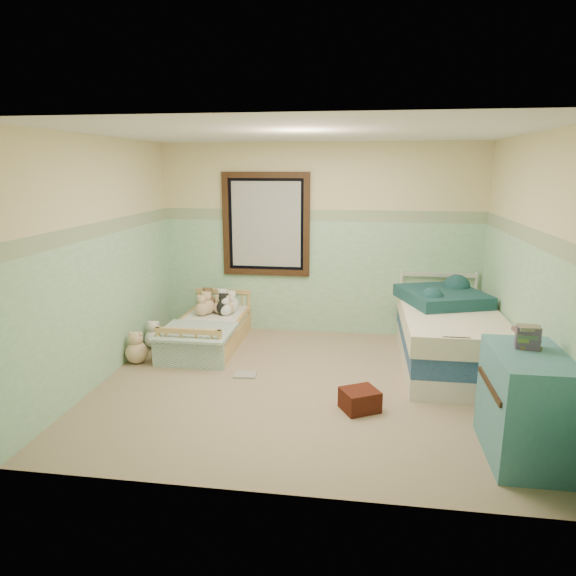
# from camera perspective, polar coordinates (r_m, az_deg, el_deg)

# --- Properties ---
(floor) EXTENTS (4.20, 3.60, 0.02)m
(floor) POSITION_cam_1_polar(r_m,az_deg,el_deg) (5.34, 1.64, -10.94)
(floor) COLOR gray
(floor) RESTS_ON ground
(ceiling) EXTENTS (4.20, 3.60, 0.02)m
(ceiling) POSITION_cam_1_polar(r_m,az_deg,el_deg) (4.87, 1.85, 17.17)
(ceiling) COLOR silver
(ceiling) RESTS_ON wall_back
(wall_back) EXTENTS (4.20, 0.04, 2.50)m
(wall_back) POSITION_cam_1_polar(r_m,az_deg,el_deg) (6.72, 3.49, 5.36)
(wall_back) COLOR beige
(wall_back) RESTS_ON floor
(wall_front) EXTENTS (4.20, 0.04, 2.50)m
(wall_front) POSITION_cam_1_polar(r_m,az_deg,el_deg) (3.22, -1.91, -3.62)
(wall_front) COLOR beige
(wall_front) RESTS_ON floor
(wall_left) EXTENTS (0.04, 3.60, 2.50)m
(wall_left) POSITION_cam_1_polar(r_m,az_deg,el_deg) (5.59, -20.22, 2.89)
(wall_left) COLOR beige
(wall_left) RESTS_ON floor
(wall_right) EXTENTS (0.04, 3.60, 2.50)m
(wall_right) POSITION_cam_1_polar(r_m,az_deg,el_deg) (5.16, 25.59, 1.58)
(wall_right) COLOR beige
(wall_right) RESTS_ON floor
(wainscot_mint) EXTENTS (4.20, 0.01, 1.50)m
(wainscot_mint) POSITION_cam_1_polar(r_m,az_deg,el_deg) (6.79, 3.42, 1.16)
(wainscot_mint) COLOR #7BB481
(wainscot_mint) RESTS_ON floor
(border_strip) EXTENTS (4.20, 0.01, 0.15)m
(border_strip) POSITION_cam_1_polar(r_m,az_deg,el_deg) (6.67, 3.52, 8.11)
(border_strip) COLOR #47664F
(border_strip) RESTS_ON wall_back
(window_frame) EXTENTS (1.16, 0.06, 1.36)m
(window_frame) POSITION_cam_1_polar(r_m,az_deg,el_deg) (6.75, -2.49, 7.12)
(window_frame) COLOR black
(window_frame) RESTS_ON wall_back
(window_blinds) EXTENTS (0.92, 0.01, 1.12)m
(window_blinds) POSITION_cam_1_polar(r_m,az_deg,el_deg) (6.76, -2.48, 7.13)
(window_blinds) COLOR beige
(window_blinds) RESTS_ON window_frame
(toddler_bed_frame) EXTENTS (0.77, 1.54, 0.20)m
(toddler_bed_frame) POSITION_cam_1_polar(r_m,az_deg,el_deg) (6.51, -8.86, -5.48)
(toddler_bed_frame) COLOR #AE854B
(toddler_bed_frame) RESTS_ON floor
(toddler_mattress) EXTENTS (0.70, 1.47, 0.12)m
(toddler_mattress) POSITION_cam_1_polar(r_m,az_deg,el_deg) (6.46, -8.91, -4.14)
(toddler_mattress) COLOR white
(toddler_mattress) RESTS_ON toddler_bed_frame
(patchwork_quilt) EXTENTS (0.83, 0.77, 0.03)m
(patchwork_quilt) POSITION_cam_1_polar(r_m,az_deg,el_deg) (6.01, -10.27, -4.82)
(patchwork_quilt) COLOR #6A9CB9
(patchwork_quilt) RESTS_ON toddler_mattress
(plush_bed_brown) EXTENTS (0.21, 0.21, 0.21)m
(plush_bed_brown) POSITION_cam_1_polar(r_m,az_deg,el_deg) (6.92, -8.95, -1.56)
(plush_bed_brown) COLOR brown
(plush_bed_brown) RESTS_ON toddler_mattress
(plush_bed_white) EXTENTS (0.20, 0.20, 0.20)m
(plush_bed_white) POSITION_cam_1_polar(r_m,az_deg,el_deg) (6.87, -7.35, -1.65)
(plush_bed_white) COLOR white
(plush_bed_white) RESTS_ON toddler_mattress
(plush_bed_tan) EXTENTS (0.21, 0.21, 0.21)m
(plush_bed_tan) POSITION_cam_1_polar(r_m,az_deg,el_deg) (6.70, -9.09, -2.06)
(plush_bed_tan) COLOR #D9B48B
(plush_bed_tan) RESTS_ON toddler_mattress
(plush_bed_dark) EXTENTS (0.20, 0.20, 0.20)m
(plush_bed_dark) POSITION_cam_1_polar(r_m,az_deg,el_deg) (6.64, -7.19, -2.18)
(plush_bed_dark) COLOR black
(plush_bed_dark) RESTS_ON toddler_mattress
(plush_floor_cream) EXTENTS (0.23, 0.23, 0.23)m
(plush_floor_cream) POSITION_cam_1_polar(r_m,az_deg,el_deg) (6.54, -14.76, -5.51)
(plush_floor_cream) COLOR white
(plush_floor_cream) RESTS_ON floor
(plush_floor_tan) EXTENTS (0.25, 0.25, 0.25)m
(plush_floor_tan) POSITION_cam_1_polar(r_m,az_deg,el_deg) (6.10, -16.60, -6.93)
(plush_floor_tan) COLOR #D9B48B
(plush_floor_tan) RESTS_ON floor
(twin_bed_frame) EXTENTS (0.99, 1.98, 0.22)m
(twin_bed_frame) POSITION_cam_1_polar(r_m,az_deg,el_deg) (6.06, 17.37, -7.31)
(twin_bed_frame) COLOR silver
(twin_bed_frame) RESTS_ON floor
(twin_boxspring) EXTENTS (0.99, 1.98, 0.22)m
(twin_boxspring) POSITION_cam_1_polar(r_m,az_deg,el_deg) (5.99, 17.52, -5.33)
(twin_boxspring) COLOR navy
(twin_boxspring) RESTS_ON twin_bed_frame
(twin_mattress) EXTENTS (1.03, 2.02, 0.22)m
(twin_mattress) POSITION_cam_1_polar(r_m,az_deg,el_deg) (5.92, 17.67, -3.32)
(twin_mattress) COLOR #EBE4C6
(twin_mattress) RESTS_ON twin_boxspring
(teal_blanket) EXTENTS (1.09, 1.12, 0.14)m
(teal_blanket) POSITION_cam_1_polar(r_m,az_deg,el_deg) (6.15, 16.89, -0.90)
(teal_blanket) COLOR #133637
(teal_blanket) RESTS_ON twin_mattress
(dresser) EXTENTS (0.53, 0.85, 0.85)m
(dresser) POSITION_cam_1_polar(r_m,az_deg,el_deg) (4.36, 25.05, -11.88)
(dresser) COLOR teal
(dresser) RESTS_ON floor
(book_stack) EXTENTS (0.19, 0.16, 0.17)m
(book_stack) POSITION_cam_1_polar(r_m,az_deg,el_deg) (4.28, 25.28, -5.02)
(book_stack) COLOR brown
(book_stack) RESTS_ON dresser
(red_pillow) EXTENTS (0.41, 0.40, 0.20)m
(red_pillow) POSITION_cam_1_polar(r_m,az_deg,el_deg) (4.85, 8.05, -12.31)
(red_pillow) COLOR maroon
(red_pillow) RESTS_ON floor
(floor_book) EXTENTS (0.25, 0.20, 0.02)m
(floor_book) POSITION_cam_1_polar(r_m,az_deg,el_deg) (5.57, -4.83, -9.67)
(floor_book) COLOR gold
(floor_book) RESTS_ON floor
(extra_plush_0) EXTENTS (0.17, 0.17, 0.17)m
(extra_plush_0) POSITION_cam_1_polar(r_m,az_deg,el_deg) (6.71, -6.46, -2.13)
(extra_plush_0) COLOR white
(extra_plush_0) RESTS_ON toddler_mattress
(extra_plush_1) EXTENTS (0.18, 0.18, 0.18)m
(extra_plush_1) POSITION_cam_1_polar(r_m,az_deg,el_deg) (6.65, -9.60, -2.31)
(extra_plush_1) COLOR #D9B48B
(extra_plush_1) RESTS_ON toddler_mattress
(extra_plush_2) EXTENTS (0.17, 0.17, 0.17)m
(extra_plush_2) POSITION_cam_1_polar(r_m,az_deg,el_deg) (6.72, -7.69, -2.14)
(extra_plush_2) COLOR #D9B48B
(extra_plush_2) RESTS_ON toddler_mattress
(extra_plush_3) EXTENTS (0.17, 0.17, 0.17)m
(extra_plush_3) POSITION_cam_1_polar(r_m,az_deg,el_deg) (6.61, -7.00, -2.38)
(extra_plush_3) COLOR white
(extra_plush_3) RESTS_ON toddler_mattress
(extra_plush_4) EXTENTS (0.18, 0.18, 0.18)m
(extra_plush_4) POSITION_cam_1_polar(r_m,az_deg,el_deg) (6.64, -6.85, -2.23)
(extra_plush_4) COLOR #D9B48B
(extra_plush_4) RESTS_ON toddler_mattress
(extra_plush_5) EXTENTS (0.19, 0.19, 0.19)m
(extra_plush_5) POSITION_cam_1_polar(r_m,az_deg,el_deg) (6.83, -6.35, -1.75)
(extra_plush_5) COLOR white
(extra_plush_5) RESTS_ON toddler_mattress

